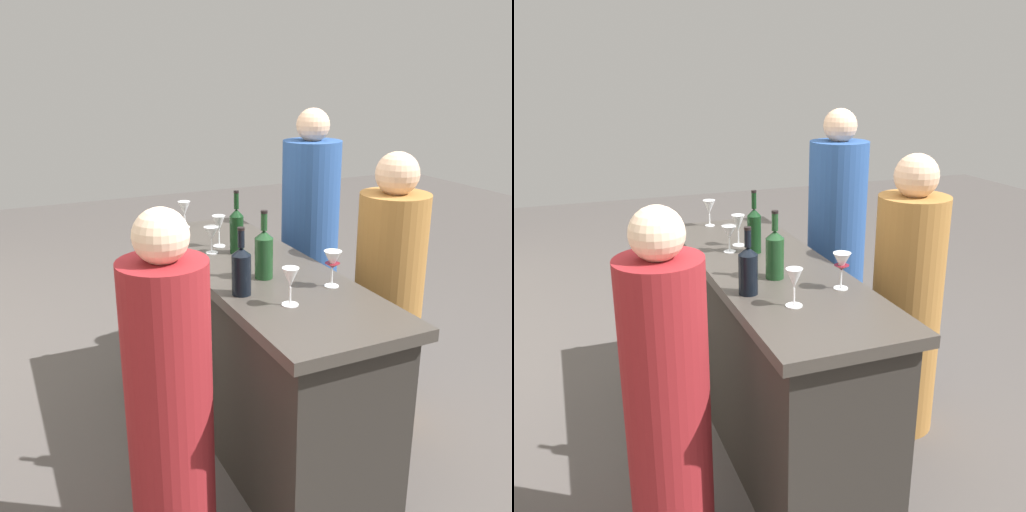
% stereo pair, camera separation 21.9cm
% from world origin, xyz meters
% --- Properties ---
extents(ground_plane, '(12.00, 12.00, 0.00)m').
position_xyz_m(ground_plane, '(0.00, 0.00, 0.00)').
color(ground_plane, '#4C4744').
extents(bar_counter, '(1.83, 0.60, 0.93)m').
position_xyz_m(bar_counter, '(0.00, 0.00, 0.47)').
color(bar_counter, '#2A2723').
rests_on(bar_counter, ground).
extents(wine_bottle_leftmost_near_black, '(0.08, 0.08, 0.29)m').
position_xyz_m(wine_bottle_leftmost_near_black, '(-0.30, 0.21, 1.04)').
color(wine_bottle_leftmost_near_black, black).
rests_on(wine_bottle_leftmost_near_black, bar_counter).
extents(wine_bottle_second_left_olive_green, '(0.08, 0.08, 0.31)m').
position_xyz_m(wine_bottle_second_left_olive_green, '(-0.16, 0.04, 1.05)').
color(wine_bottle_second_left_olive_green, '#193D1E').
rests_on(wine_bottle_second_left_olive_green, bar_counter).
extents(wine_bottle_center_dark_green, '(0.07, 0.07, 0.32)m').
position_xyz_m(wine_bottle_center_dark_green, '(0.23, -0.00, 1.05)').
color(wine_bottle_center_dark_green, black).
rests_on(wine_bottle_center_dark_green, bar_counter).
extents(wine_glass_near_left, '(0.08, 0.08, 0.16)m').
position_xyz_m(wine_glass_near_left, '(-0.38, -0.18, 1.04)').
color(wine_glass_near_left, white).
rests_on(wine_glass_near_left, bar_counter).
extents(wine_glass_near_center, '(0.07, 0.07, 0.17)m').
position_xyz_m(wine_glass_near_center, '(0.37, 0.04, 1.05)').
color(wine_glass_near_center, white).
rests_on(wine_glass_near_center, bar_counter).
extents(wine_glass_near_right, '(0.07, 0.07, 0.16)m').
position_xyz_m(wine_glass_near_right, '(0.81, 0.08, 1.04)').
color(wine_glass_near_right, white).
rests_on(wine_glass_near_right, bar_counter).
extents(wine_glass_far_left, '(0.07, 0.07, 0.16)m').
position_xyz_m(wine_glass_far_left, '(-0.49, 0.08, 1.04)').
color(wine_glass_far_left, white).
rests_on(wine_glass_far_left, bar_counter).
extents(wine_glass_far_center, '(0.08, 0.08, 0.14)m').
position_xyz_m(wine_glass_far_center, '(0.28, 0.12, 1.03)').
color(wine_glass_far_center, white).
rests_on(wine_glass_far_center, bar_counter).
extents(person_left_guest, '(0.45, 0.45, 1.60)m').
position_xyz_m(person_left_guest, '(0.67, -0.69, 0.74)').
color(person_left_guest, '#284C8C').
rests_on(person_left_guest, ground).
extents(person_center_guest, '(0.42, 0.42, 1.45)m').
position_xyz_m(person_center_guest, '(-0.15, -0.68, 0.67)').
color(person_center_guest, '#9E6B33').
rests_on(person_center_guest, ground).
extents(person_server_behind, '(0.34, 0.34, 1.40)m').
position_xyz_m(person_server_behind, '(-0.57, 0.62, 0.65)').
color(person_server_behind, maroon).
rests_on(person_server_behind, ground).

